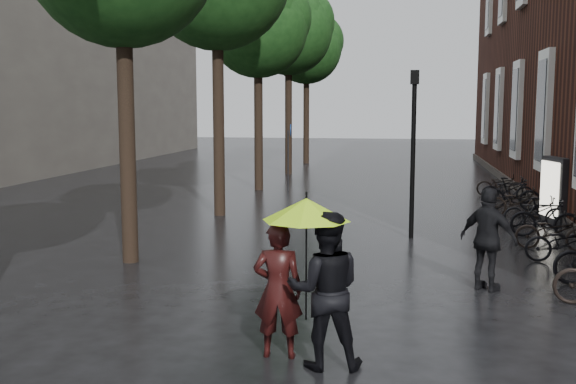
% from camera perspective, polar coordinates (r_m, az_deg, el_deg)
% --- Properties ---
extents(street_trees, '(4.33, 34.03, 8.91)m').
position_cam_1_polar(street_trees, '(22.45, -4.17, 15.45)').
color(street_trees, black).
rests_on(street_trees, ground).
extents(person_burgundy, '(0.66, 0.46, 1.72)m').
position_cam_1_polar(person_burgundy, '(8.51, -0.85, -8.30)').
color(person_burgundy, black).
rests_on(person_burgundy, ground).
extents(person_black, '(1.03, 0.86, 1.91)m').
position_cam_1_polar(person_black, '(8.18, 3.16, -8.28)').
color(person_black, black).
rests_on(person_black, ground).
extents(lime_umbrella, '(1.08, 1.08, 1.59)m').
position_cam_1_polar(lime_umbrella, '(8.11, 1.56, -1.49)').
color(lime_umbrella, black).
rests_on(lime_umbrella, ground).
extents(pedestrian_walking, '(1.11, 0.95, 1.78)m').
position_cam_1_polar(pedestrian_walking, '(12.01, 16.61, -3.86)').
color(pedestrian_walking, black).
rests_on(pedestrian_walking, ground).
extents(parked_bicycles, '(1.94, 13.86, 1.00)m').
position_cam_1_polar(parked_bicycles, '(17.98, 20.29, -1.80)').
color(parked_bicycles, black).
rests_on(parked_bicycles, ground).
extents(ad_lightbox, '(0.28, 1.20, 1.81)m').
position_cam_1_polar(ad_lightbox, '(19.18, 21.64, 0.08)').
color(ad_lightbox, black).
rests_on(ad_lightbox, ground).
extents(lamp_post, '(0.20, 0.20, 3.98)m').
position_cam_1_polar(lamp_post, '(16.20, 10.57, 4.58)').
color(lamp_post, black).
rests_on(lamp_post, ground).
extents(cycle_sign, '(0.13, 0.45, 2.48)m').
position_cam_1_polar(cycle_sign, '(25.00, 0.11, 3.85)').
color(cycle_sign, '#262628').
rests_on(cycle_sign, ground).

